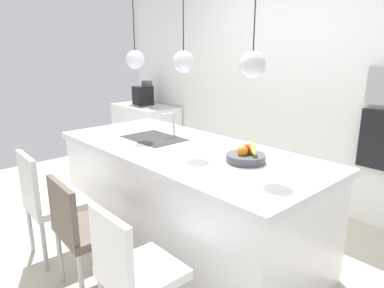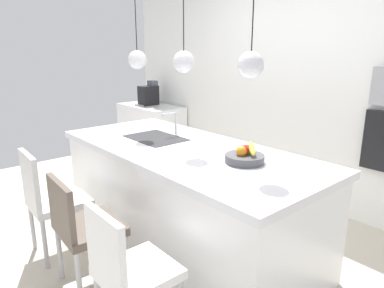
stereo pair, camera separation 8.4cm
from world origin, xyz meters
The scene contains 14 objects.
floor centered at (0.00, 0.00, 0.00)m, with size 6.60×6.60×0.00m, color beige.
back_wall centered at (0.00, 1.65, 1.30)m, with size 6.00×0.10×2.60m, color white.
kitchen_island centered at (0.00, 0.00, 0.45)m, with size 2.48×1.08×0.90m.
sink_basin centered at (-0.42, 0.00, 0.90)m, with size 0.56×0.40×0.02m, color #2D2D30.
faucet centered at (-0.42, 0.21, 1.05)m, with size 0.02×0.17×0.22m.
fruit_bowl centered at (0.60, 0.08, 0.95)m, with size 0.29×0.29×0.16m.
side_counter centered at (-2.40, 1.28, 0.42)m, with size 1.10×0.60×0.84m, color white.
coffee_machine centered at (-2.45, 1.28, 1.00)m, with size 0.20×0.35×0.38m.
chair_near centered at (-0.60, -0.95, 0.51)m, with size 0.45×0.47×0.92m.
chair_middle centered at (-0.01, -0.94, 0.50)m, with size 0.49×0.44×0.86m.
chair_far centered at (0.64, -0.95, 0.49)m, with size 0.42×0.43×0.88m.
pendant_light_left centered at (-0.69, 0.00, 1.61)m, with size 0.17×0.17×0.77m.
pendant_light_center centered at (0.00, 0.00, 1.61)m, with size 0.17×0.17×0.77m.
pendant_light_right centered at (0.69, 0.00, 1.61)m, with size 0.17×0.17×0.77m.
Camera 1 is at (2.15, -1.87, 1.71)m, focal length 32.83 mm.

